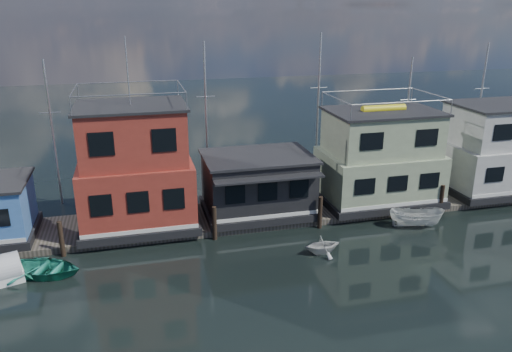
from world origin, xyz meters
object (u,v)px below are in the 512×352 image
object	(u,v)px
houseboat_green	(379,159)
dinghy_white	(322,245)
motorboat	(416,218)
houseboat_red	(136,169)
dinghy_teal	(44,268)
houseboat_white	(499,149)
houseboat_dark	(258,184)

from	to	relation	value
houseboat_green	dinghy_white	distance (m)	9.59
houseboat_green	motorboat	size ratio (longest dim) A/B	2.39
houseboat_red	dinghy_teal	distance (m)	8.05
dinghy_white	dinghy_teal	world-z (taller)	dinghy_white
dinghy_teal	houseboat_white	bearing A→B (deg)	-60.48
houseboat_green	dinghy_white	world-z (taller)	houseboat_green
dinghy_white	houseboat_green	bearing A→B (deg)	-49.66
houseboat_red	houseboat_dark	xyz separation A→B (m)	(8.00, -0.02, -1.69)
houseboat_dark	motorboat	world-z (taller)	houseboat_dark
dinghy_white	dinghy_teal	distance (m)	15.64
houseboat_white	dinghy_teal	bearing A→B (deg)	-171.42
dinghy_white	dinghy_teal	size ratio (longest dim) A/B	0.54
houseboat_red	motorboat	size ratio (longest dim) A/B	3.38
houseboat_white	motorboat	xyz separation A→B (m)	(-9.29, -4.26, -2.86)
houseboat_red	dinghy_white	world-z (taller)	houseboat_red
houseboat_green	dinghy_teal	xyz separation A→B (m)	(-22.24, -4.87, -3.13)
dinghy_teal	houseboat_dark	bearing A→B (deg)	-48.96
houseboat_dark	houseboat_white	xyz separation A→B (m)	(19.00, 0.02, 1.12)
houseboat_red	dinghy_white	xyz separation A→B (m)	(10.34, -6.23, -3.53)
houseboat_dark	houseboat_green	xyz separation A→B (m)	(9.00, 0.02, 1.13)
houseboat_white	dinghy_white	distance (m)	18.03
houseboat_white	dinghy_teal	world-z (taller)	houseboat_white
houseboat_green	dinghy_teal	distance (m)	22.98
houseboat_white	dinghy_teal	size ratio (longest dim) A/B	2.08
houseboat_green	houseboat_white	distance (m)	10.00
houseboat_red	houseboat_dark	world-z (taller)	houseboat_red
dinghy_teal	motorboat	bearing A→B (deg)	-67.55
dinghy_white	motorboat	size ratio (longest dim) A/B	0.62
houseboat_green	dinghy_white	xyz separation A→B (m)	(-6.66, -6.23, -2.97)
houseboat_white	dinghy_white	world-z (taller)	houseboat_white
houseboat_green	dinghy_white	bearing A→B (deg)	-136.92
houseboat_red	houseboat_dark	distance (m)	8.18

